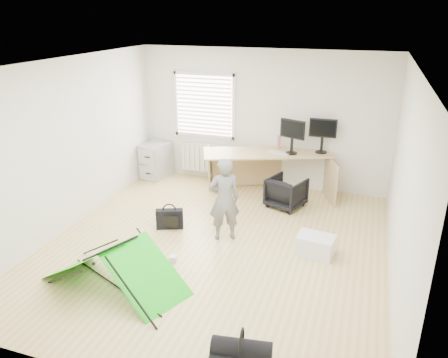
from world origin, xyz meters
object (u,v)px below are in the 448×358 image
(office_chair, at_px, (286,192))
(person, at_px, (224,200))
(desk, at_px, (267,172))
(laptop_bag, at_px, (170,219))
(thermos, at_px, (279,142))
(storage_crate, at_px, (315,245))
(monitor_right, at_px, (322,140))
(kite, at_px, (114,267))
(monitor_left, at_px, (292,141))
(filing_cabinet, at_px, (155,160))

(office_chair, height_order, person, person)
(desk, distance_m, laptop_bag, 2.32)
(thermos, distance_m, storage_crate, 2.68)
(desk, bearing_deg, monitor_right, -6.38)
(monitor_right, xyz_separation_m, storage_crate, (0.26, -2.33, -0.93))
(thermos, bearing_deg, kite, -107.85)
(monitor_right, distance_m, storage_crate, 2.52)
(kite, bearing_deg, monitor_left, 90.64)
(desk, distance_m, monitor_left, 0.79)
(filing_cabinet, xyz_separation_m, monitor_left, (2.90, -0.04, 0.70))
(monitor_right, distance_m, office_chair, 1.24)
(monitor_left, height_order, person, person)
(laptop_bag, bearing_deg, thermos, 37.83)
(filing_cabinet, height_order, office_chair, filing_cabinet)
(thermos, xyz_separation_m, person, (-0.35, -2.29, -0.30))
(office_chair, bearing_deg, monitor_right, -99.21)
(storage_crate, bearing_deg, monitor_right, 96.24)
(monitor_left, bearing_deg, person, -86.60)
(kite, bearing_deg, office_chair, 86.33)
(monitor_left, height_order, laptop_bag, monitor_left)
(office_chair, height_order, kite, kite)
(desk, bearing_deg, thermos, 37.60)
(monitor_right, relative_size, person, 0.38)
(monitor_right, distance_m, person, 2.61)
(monitor_left, xyz_separation_m, monitor_right, (0.52, 0.24, 0.00))
(filing_cabinet, bearing_deg, monitor_left, 11.54)
(storage_crate, bearing_deg, person, 178.67)
(thermos, xyz_separation_m, laptop_bag, (-1.30, -2.25, -0.80))
(kite, bearing_deg, filing_cabinet, 132.79)
(desk, relative_size, monitor_left, 4.86)
(monitor_right, distance_m, kite, 4.57)
(desk, height_order, thermos, thermos)
(filing_cabinet, bearing_deg, desk, 10.74)
(thermos, distance_m, person, 2.33)
(desk, height_order, filing_cabinet, desk)
(monitor_right, xyz_separation_m, kite, (-2.10, -3.98, -0.79))
(office_chair, bearing_deg, desk, -27.20)
(monitor_right, xyz_separation_m, laptop_bag, (-2.12, -2.27, -0.91))
(kite, bearing_deg, person, 84.54)
(filing_cabinet, bearing_deg, office_chair, 0.49)
(monitor_right, relative_size, thermos, 1.96)
(storage_crate, height_order, laptop_bag, laptop_bag)
(monitor_left, bearing_deg, desk, -155.69)
(thermos, height_order, laptop_bag, thermos)
(filing_cabinet, height_order, thermos, thermos)
(filing_cabinet, relative_size, monitor_left, 1.47)
(thermos, height_order, storage_crate, thermos)
(monitor_right, height_order, thermos, monitor_right)
(desk, distance_m, thermos, 0.62)
(office_chair, height_order, storage_crate, office_chair)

